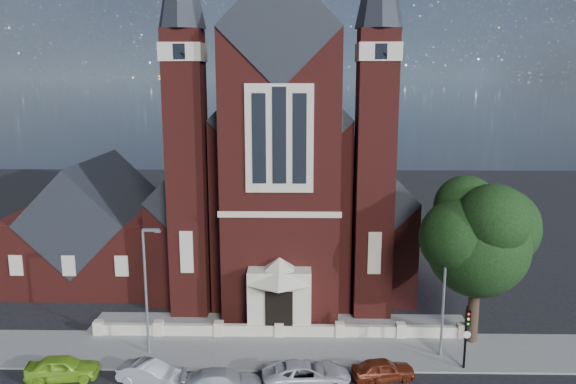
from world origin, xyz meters
The scene contains 15 objects.
ground centered at (0.00, 15.00, 0.00)m, with size 120.00×120.00×0.00m, color black.
pavement_strip centered at (0.00, 4.50, 0.00)m, with size 60.00×5.00×0.12m, color slate.
forecourt_paving centered at (0.00, 8.50, 0.00)m, with size 26.00×3.00×0.14m, color slate.
forecourt_wall centered at (0.00, 6.50, 0.00)m, with size 24.00×0.40×0.90m, color #C1B299.
church centered at (0.00, 22.94, 8.19)m, with size 20.01×34.90×29.20m.
parish_hall centered at (-16.00, 18.00, 4.01)m, with size 12.00×12.20×10.24m.
street_tree centered at (12.60, 5.71, 6.96)m, with size 6.40×6.60×10.70m.
street_lamp_left centered at (-7.91, 4.00, 4.60)m, with size 1.16×0.22×8.09m.
street_lamp_right centered at (10.09, 4.00, 4.60)m, with size 1.16×0.22×8.09m.
traffic_signal centered at (11.00, 2.43, 2.58)m, with size 0.28×0.42×4.00m.
car_lime_van centered at (-12.12, 1.03, 0.69)m, with size 1.62×4.03×1.37m, color #86BF26.
car_silver_a centered at (-6.94, 0.55, 0.63)m, with size 1.34×3.84×1.27m, color silver.
car_silver_b centered at (-2.85, -0.24, 0.65)m, with size 1.81×4.46×1.29m, color #A0A4A7.
car_white_suv centered at (1.71, 0.61, 0.69)m, with size 2.28×4.95×1.38m, color silver.
car_dark_red centered at (6.09, 1.31, 0.61)m, with size 1.44×3.59×1.22m, color maroon.
Camera 1 is at (1.21, -27.93, 16.86)m, focal length 35.00 mm.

